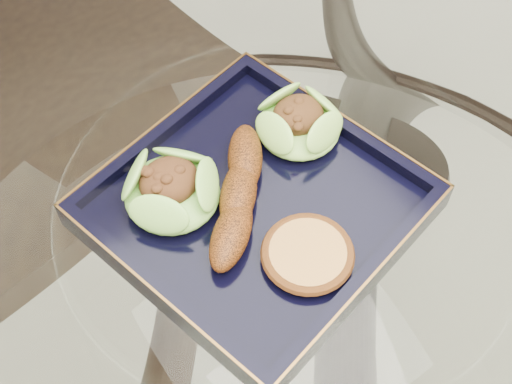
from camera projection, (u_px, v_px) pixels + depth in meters
dining_table at (281, 308)px, 0.83m from camera, size 1.13×1.13×0.77m
dining_chair at (78, 123)px, 1.13m from camera, size 0.42×0.42×0.87m
navy_plate at (256, 209)px, 0.70m from camera, size 0.33×0.33×0.02m
lettuce_wrap_left at (172, 191)px, 0.68m from camera, size 0.12×0.12×0.03m
lettuce_wrap_right at (299, 124)px, 0.72m from camera, size 0.11×0.11×0.03m
roasted_plantain at (238, 195)px, 0.68m from camera, size 0.13×0.14×0.03m
crumb_patty at (307, 255)px, 0.65m from camera, size 0.10×0.10×0.01m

